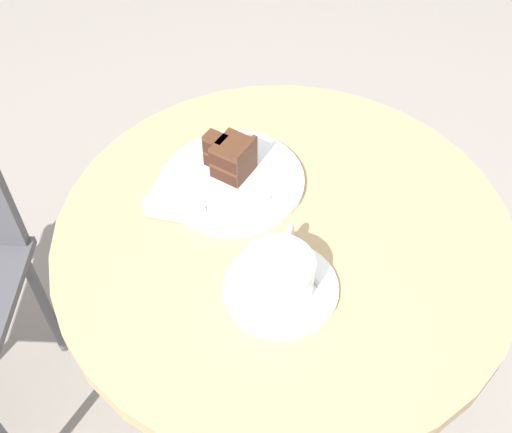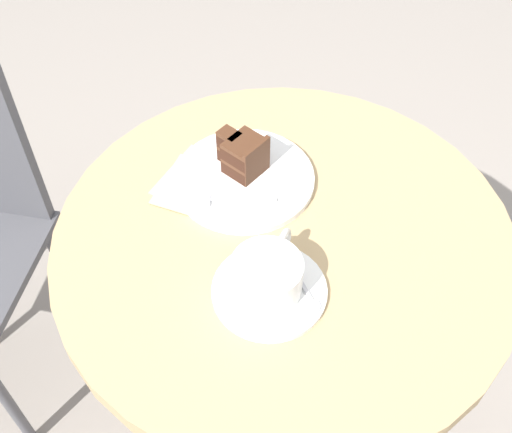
% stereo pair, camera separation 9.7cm
% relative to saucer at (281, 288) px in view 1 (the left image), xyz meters
% --- Properties ---
extents(ground_plane, '(4.40, 4.40, 0.01)m').
position_rel_saucer_xyz_m(ground_plane, '(0.11, 0.02, -0.72)').
color(ground_plane, gray).
rests_on(ground_plane, ground).
extents(cafe_table, '(0.73, 0.73, 0.71)m').
position_rel_saucer_xyz_m(cafe_table, '(0.11, 0.02, -0.13)').
color(cafe_table, tan).
rests_on(cafe_table, ground).
extents(saucer, '(0.17, 0.17, 0.01)m').
position_rel_saucer_xyz_m(saucer, '(0.00, 0.00, 0.00)').
color(saucer, white).
rests_on(saucer, cafe_table).
extents(coffee_cup, '(0.14, 0.10, 0.06)m').
position_rel_saucer_xyz_m(coffee_cup, '(0.00, 0.00, 0.04)').
color(coffee_cup, white).
rests_on(coffee_cup, saucer).
extents(teaspoon, '(0.08, 0.08, 0.00)m').
position_rel_saucer_xyz_m(teaspoon, '(0.02, -0.05, 0.01)').
color(teaspoon, '#B7B7BC').
rests_on(teaspoon, saucer).
extents(cake_plate, '(0.23, 0.23, 0.01)m').
position_rel_saucer_xyz_m(cake_plate, '(0.19, 0.12, 0.00)').
color(cake_plate, white).
rests_on(cake_plate, cafe_table).
extents(cake_slice, '(0.07, 0.09, 0.07)m').
position_rel_saucer_xyz_m(cake_slice, '(0.20, 0.13, 0.04)').
color(cake_slice, '#381E14').
rests_on(cake_slice, cake_plate).
extents(fork, '(0.07, 0.13, 0.00)m').
position_rel_saucer_xyz_m(fork, '(0.12, 0.13, 0.01)').
color(fork, '#B7B7BC').
rests_on(fork, cake_plate).
extents(napkin, '(0.15, 0.14, 0.00)m').
position_rel_saucer_xyz_m(napkin, '(0.15, 0.19, -0.00)').
color(napkin, beige).
rests_on(napkin, cafe_table).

